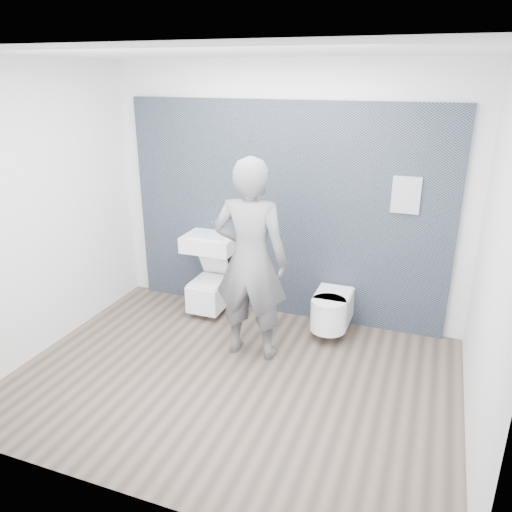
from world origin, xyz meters
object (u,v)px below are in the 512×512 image
at_px(visitor, 251,261).
at_px(toilet_square, 210,291).
at_px(washbasin, 210,242).
at_px(toilet_rounded, 331,310).

bearing_deg(visitor, toilet_square, -44.83).
height_order(washbasin, visitor, visitor).
relative_size(toilet_rounded, visitor, 0.32).
bearing_deg(toilet_square, washbasin, 90.00).
distance_m(toilet_rounded, visitor, 1.15).
xyz_separation_m(washbasin, toilet_square, (-0.00, -0.05, -0.59)).
relative_size(washbasin, toilet_rounded, 0.92).
xyz_separation_m(washbasin, toilet_rounded, (1.44, -0.10, -0.55)).
relative_size(toilet_square, visitor, 0.35).
xyz_separation_m(toilet_square, visitor, (0.77, -0.68, 0.73)).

